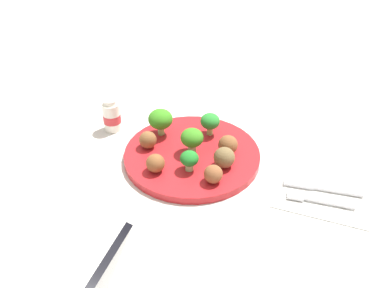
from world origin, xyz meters
TOP-DOWN VIEW (x-y plane):
  - ground_plane at (0.00, 0.00)m, footprint 4.00×4.00m
  - plate at (0.00, 0.00)m, footprint 0.28×0.28m
  - broccoli_floret_mid_left at (-0.02, -0.07)m, footprint 0.04×0.04m
  - broccoli_floret_back_left at (-0.01, 0.06)m, footprint 0.04×0.04m
  - broccoli_floret_front_right at (0.08, -0.04)m, footprint 0.05×0.05m
  - broccoli_floret_near_rim at (0.00, -0.00)m, footprint 0.05×0.05m
  - meatball_far_rim at (0.05, 0.08)m, footprint 0.04×0.04m
  - meatball_mid_right at (0.09, 0.01)m, footprint 0.04×0.04m
  - meatball_mid_left at (-0.07, 0.02)m, footprint 0.04×0.04m
  - meatball_back_right at (-0.07, -0.02)m, footprint 0.04×0.04m
  - meatball_back_left at (-0.07, 0.08)m, footprint 0.04×0.04m
  - napkin at (-0.26, 0.04)m, footprint 0.17×0.13m
  - fork at (-0.26, 0.06)m, footprint 0.12×0.02m
  - knife at (-0.26, 0.02)m, footprint 0.15×0.02m
  - yogurt_bottle at (0.21, -0.05)m, footprint 0.04×0.04m

SIDE VIEW (x-z plane):
  - ground_plane at x=0.00m, z-range 0.00..0.00m
  - napkin at x=-0.26m, z-range 0.00..0.01m
  - knife at x=-0.26m, z-range 0.00..0.01m
  - fork at x=-0.26m, z-range 0.00..0.01m
  - plate at x=0.00m, z-range 0.00..0.02m
  - meatball_back_left at x=-0.07m, z-range 0.02..0.05m
  - meatball_mid_right at x=0.09m, z-range 0.02..0.05m
  - meatball_far_rim at x=0.05m, z-range 0.02..0.05m
  - yogurt_bottle at x=0.21m, z-range 0.00..0.07m
  - meatball_back_right at x=-0.07m, z-range 0.02..0.06m
  - meatball_mid_left at x=-0.07m, z-range 0.02..0.06m
  - broccoli_floret_back_left at x=-0.01m, z-range 0.02..0.06m
  - broccoli_floret_mid_left at x=-0.02m, z-range 0.02..0.07m
  - broccoli_floret_near_rim at x=0.00m, z-range 0.02..0.08m
  - broccoli_floret_front_right at x=0.08m, z-range 0.02..0.08m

